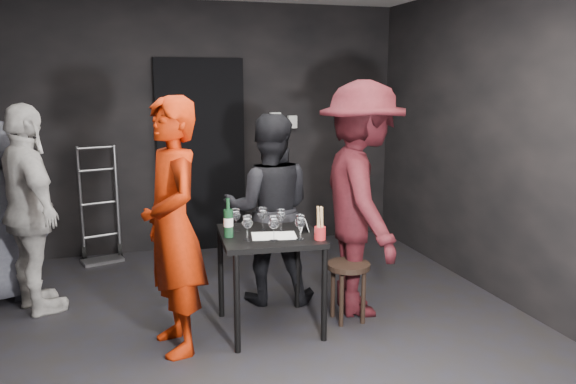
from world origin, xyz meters
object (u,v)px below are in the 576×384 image
object	(u,v)px
bystander_cream	(29,197)
hand_truck	(102,239)
man_maroon	(362,171)
wine_bottle	(228,222)
tasting_table	(270,246)
breadstick_cup	(320,224)
stool	(348,275)
woman_black	(269,203)
server_red	(172,204)

from	to	relation	value
bystander_cream	hand_truck	bearing A→B (deg)	-46.10
man_maroon	wine_bottle	size ratio (longest dim) A/B	8.16
tasting_table	wine_bottle	bearing A→B (deg)	-178.65
bystander_cream	breadstick_cup	xyz separation A→B (m)	(2.05, -1.12, -0.09)
man_maroon	stool	bearing A→B (deg)	140.93
hand_truck	woman_black	xyz separation A→B (m)	(1.42, -1.57, 0.63)
bystander_cream	woman_black	bearing A→B (deg)	-124.83
breadstick_cup	wine_bottle	bearing A→B (deg)	157.62
tasting_table	man_maroon	size ratio (longest dim) A/B	0.32
bystander_cream	tasting_table	bearing A→B (deg)	-141.96
hand_truck	server_red	size ratio (longest dim) A/B	0.58
wine_bottle	woman_black	bearing A→B (deg)	51.29
hand_truck	stool	bearing A→B (deg)	-64.85
tasting_table	stool	distance (m)	0.68
server_red	breadstick_cup	distance (m)	1.04
stool	bystander_cream	xyz separation A→B (m)	(-2.37, 0.90, 0.59)
tasting_table	breadstick_cup	bearing A→B (deg)	-40.60
tasting_table	breadstick_cup	world-z (taller)	breadstick_cup
hand_truck	wine_bottle	bearing A→B (deg)	-81.72
woman_black	hand_truck	bearing A→B (deg)	-32.78
stool	man_maroon	bearing A→B (deg)	44.69
woman_black	breadstick_cup	xyz separation A→B (m)	(0.16, -0.82, 0.01)
hand_truck	tasting_table	bearing A→B (deg)	-75.10
stool	server_red	size ratio (longest dim) A/B	0.22
bystander_cream	wine_bottle	world-z (taller)	bystander_cream
woman_black	bystander_cream	xyz separation A→B (m)	(-1.89, 0.30, 0.11)
tasting_table	server_red	xyz separation A→B (m)	(-0.71, -0.12, 0.39)
hand_truck	stool	distance (m)	2.88
server_red	wine_bottle	world-z (taller)	server_red
hand_truck	breadstick_cup	distance (m)	2.93
woman_black	wine_bottle	xyz separation A→B (m)	(-0.45, -0.56, 0.01)
hand_truck	tasting_table	world-z (taller)	hand_truck
server_red	bystander_cream	size ratio (longest dim) A/B	1.09
bystander_cream	stool	bearing A→B (deg)	-136.57
bystander_cream	breadstick_cup	bearing A→B (deg)	-144.40
hand_truck	woman_black	world-z (taller)	woman_black
tasting_table	bystander_cream	distance (m)	1.97
hand_truck	bystander_cream	world-z (taller)	bystander_cream
hand_truck	wine_bottle	size ratio (longest dim) A/B	4.22
man_maroon	breadstick_cup	world-z (taller)	man_maroon
man_maroon	wine_bottle	world-z (taller)	man_maroon
hand_truck	tasting_table	size ratio (longest dim) A/B	1.61
woman_black	man_maroon	world-z (taller)	man_maroon
stool	hand_truck	bearing A→B (deg)	131.22
stool	server_red	distance (m)	1.50
server_red	bystander_cream	world-z (taller)	server_red
stool	wine_bottle	size ratio (longest dim) A/B	1.64
woman_black	wine_bottle	distance (m)	0.72
tasting_table	breadstick_cup	size ratio (longest dim) A/B	2.90
stool	bystander_cream	distance (m)	2.60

